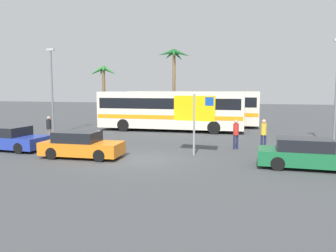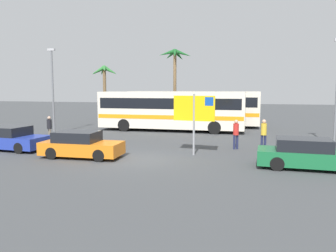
% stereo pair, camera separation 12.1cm
% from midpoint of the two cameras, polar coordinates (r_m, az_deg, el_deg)
% --- Properties ---
extents(ground, '(120.00, 120.00, 0.00)m').
position_cam_midpoint_polar(ground, '(16.97, -5.02, -5.55)').
color(ground, '#424447').
extents(bus_front_coach, '(11.74, 2.54, 3.17)m').
position_cam_midpoint_polar(bus_front_coach, '(27.64, 0.65, 2.85)').
color(bus_front_coach, silver).
rests_on(bus_front_coach, ground).
extents(bus_rear_coach, '(11.74, 2.54, 3.17)m').
position_cam_midpoint_polar(bus_rear_coach, '(31.03, 4.33, 3.23)').
color(bus_rear_coach, silver).
rests_on(bus_rear_coach, ground).
extents(ferry_sign, '(2.19, 0.31, 3.20)m').
position_cam_midpoint_polar(ferry_sign, '(17.67, 4.72, 2.55)').
color(ferry_sign, gray).
rests_on(ferry_sign, ground).
extents(car_orange, '(4.07, 1.71, 1.32)m').
position_cam_midpoint_polar(car_orange, '(17.75, -14.21, -3.11)').
color(car_orange, orange).
rests_on(car_orange, ground).
extents(car_green, '(4.44, 1.91, 1.32)m').
position_cam_midpoint_polar(car_green, '(16.08, 22.55, -4.38)').
color(car_green, '#196638').
rests_on(car_green, ground).
extents(car_blue, '(4.27, 2.22, 1.32)m').
position_cam_midpoint_polar(car_blue, '(21.34, -24.68, -1.91)').
color(car_blue, '#23389E').
rests_on(car_blue, ground).
extents(pedestrian_crossing_lot, '(0.32, 0.32, 1.73)m').
position_cam_midpoint_polar(pedestrian_crossing_lot, '(20.08, 15.89, -0.95)').
color(pedestrian_crossing_lot, '#1E2347').
rests_on(pedestrian_crossing_lot, ground).
extents(pedestrian_by_bus, '(0.32, 0.32, 1.70)m').
position_cam_midpoint_polar(pedestrian_by_bus, '(19.87, 11.47, -0.97)').
color(pedestrian_by_bus, '#1E2347').
rests_on(pedestrian_by_bus, ground).
extents(pedestrian_near_sign, '(0.32, 0.32, 1.63)m').
position_cam_midpoint_polar(pedestrian_near_sign, '(23.97, -19.08, -0.05)').
color(pedestrian_near_sign, '#706656').
rests_on(pedestrian_near_sign, ground).
extents(lamp_post_right_side, '(0.56, 0.20, 6.41)m').
position_cam_midpoint_polar(lamp_post_right_side, '(27.32, -18.60, 6.14)').
color(lamp_post_right_side, slate).
rests_on(lamp_post_right_side, ground).
extents(palm_tree_seaside, '(3.32, 3.26, 7.38)m').
position_cam_midpoint_polar(palm_tree_seaside, '(34.98, 1.25, 10.26)').
color(palm_tree_seaside, brown).
rests_on(palm_tree_seaside, ground).
extents(palm_tree_inland, '(2.82, 2.80, 5.72)m').
position_cam_midpoint_polar(palm_tree_inland, '(35.12, -10.53, 8.09)').
color(palm_tree_inland, brown).
rests_on(palm_tree_inland, ground).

